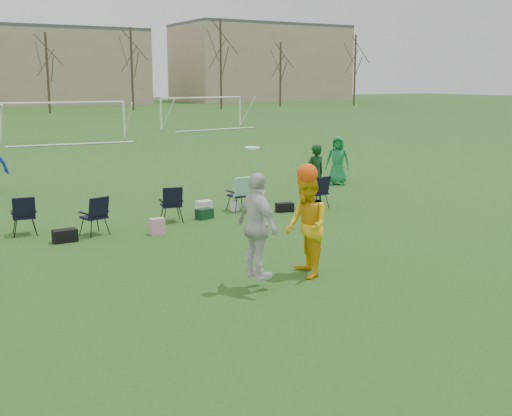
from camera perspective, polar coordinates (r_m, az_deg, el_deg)
ground at (r=10.12m, az=4.61°, el=-10.35°), size 260.00×260.00×0.00m
fielder_green_far at (r=23.40m, az=7.27°, el=4.22°), size 1.01×1.00×1.76m
center_contest at (r=11.91m, az=2.78°, el=-1.52°), size 1.97×1.37×2.59m
sideline_setup at (r=17.57m, az=-4.46°, el=0.85°), size 8.82×2.21×1.88m
goal_mid at (r=40.87m, az=-16.70°, el=8.30°), size 7.40×0.63×2.46m
goal_right at (r=50.51m, az=-4.81°, el=9.21°), size 7.35×1.14×2.46m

